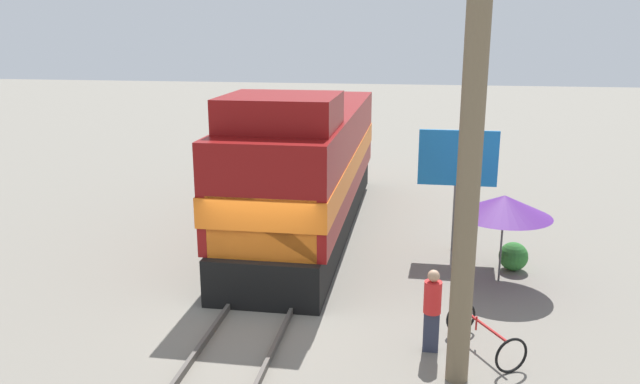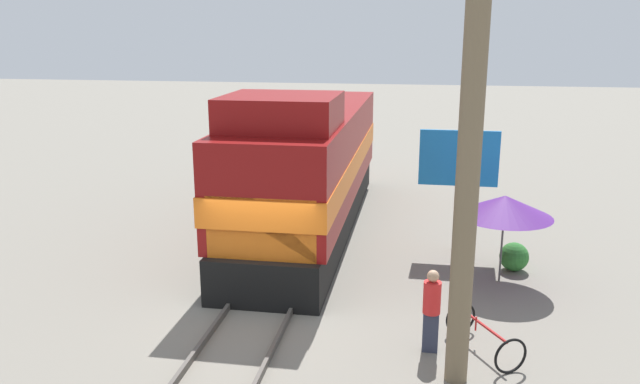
{
  "view_description": "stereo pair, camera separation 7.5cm",
  "coord_description": "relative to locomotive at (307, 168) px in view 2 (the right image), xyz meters",
  "views": [
    {
      "loc": [
        3.34,
        -12.65,
        6.09
      ],
      "look_at": [
        1.2,
        0.71,
        2.56
      ],
      "focal_mm": 35.0,
      "sensor_mm": 36.0,
      "label": 1
    },
    {
      "loc": [
        3.42,
        -12.64,
        6.09
      ],
      "look_at": [
        1.2,
        0.71,
        2.56
      ],
      "focal_mm": 35.0,
      "sensor_mm": 36.0,
      "label": 2
    }
  ],
  "objects": [
    {
      "name": "locomotive",
      "position": [
        0.0,
        0.0,
        0.0
      ],
      "size": [
        2.98,
        12.37,
        4.56
      ],
      "color": "black",
      "rests_on": "ground_plane"
    },
    {
      "name": "shrub_cluster",
      "position": [
        5.9,
        -2.36,
        -1.63
      ],
      "size": [
        0.75,
        0.75,
        0.75
      ],
      "primitive_type": "sphere",
      "color": "#2D722D",
      "rests_on": "ground_plane"
    },
    {
      "name": "rail_near",
      "position": [
        -0.72,
        -5.57,
        -1.93
      ],
      "size": [
        0.08,
        35.61,
        0.15
      ],
      "primitive_type": "cube",
      "color": "#4C4742",
      "rests_on": "ground_plane"
    },
    {
      "name": "billboard_sign",
      "position": [
        4.43,
        -1.04,
        0.5
      ],
      "size": [
        2.16,
        0.12,
        3.44
      ],
      "color": "#595959",
      "rests_on": "ground_plane"
    },
    {
      "name": "bicycle",
      "position": [
        4.76,
        -6.87,
        -1.65
      ],
      "size": [
        1.45,
        1.82,
        0.7
      ],
      "rotation": [
        0.0,
        0.0,
        -2.63
      ],
      "color": "black",
      "rests_on": "ground_plane"
    },
    {
      "name": "ground_plane",
      "position": [
        0.0,
        -5.57,
        -2.01
      ],
      "size": [
        120.0,
        120.0,
        0.0
      ],
      "primitive_type": "plane",
      "color": "slate"
    },
    {
      "name": "person_bystander",
      "position": [
        3.73,
        -6.98,
        -1.1
      ],
      "size": [
        0.34,
        0.34,
        1.68
      ],
      "color": "#2D3347",
      "rests_on": "ground_plane"
    },
    {
      "name": "vendor_umbrella",
      "position": [
        5.46,
        -3.18,
        -0.05
      ],
      "size": [
        2.32,
        2.32,
        2.22
      ],
      "color": "#4C4C4C",
      "rests_on": "ground_plane"
    },
    {
      "name": "rail_far",
      "position": [
        0.72,
        -5.57,
        -1.93
      ],
      "size": [
        0.08,
        35.61,
        0.15
      ],
      "primitive_type": "cube",
      "color": "#4C4742",
      "rests_on": "ground_plane"
    },
    {
      "name": "utility_pole",
      "position": [
        4.19,
        -7.95,
        3.98
      ],
      "size": [
        1.8,
        0.4,
        11.85
      ],
      "color": "#726047",
      "rests_on": "ground_plane"
    }
  ]
}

